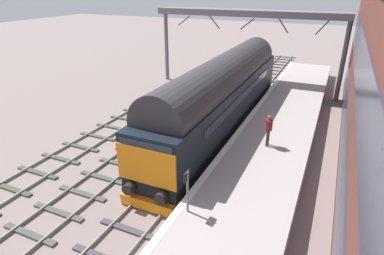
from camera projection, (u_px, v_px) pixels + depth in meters
ground_plane at (188, 165)px, 16.49m from camera, size 140.00×140.00×0.00m
track_main at (188, 165)px, 16.46m from camera, size 2.50×60.00×0.15m
track_adjacent_west at (135, 152)px, 17.67m from camera, size 2.50×60.00×0.15m
track_adjacent_far_west at (89, 141)px, 18.89m from camera, size 2.50×60.00×0.15m
station_platform at (258, 173)px, 14.92m from camera, size 4.00×44.00×1.01m
diesel_locomotive at (222, 92)px, 19.60m from camera, size 2.74×17.97×4.68m
platform_number_sign at (187, 185)px, 11.17m from camera, size 0.10×0.44×1.65m
waiting_passenger at (269, 128)px, 15.98m from camera, size 0.34×0.51×1.64m
overhead_footbridge at (248, 17)px, 26.15m from camera, size 15.71×2.00×6.64m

